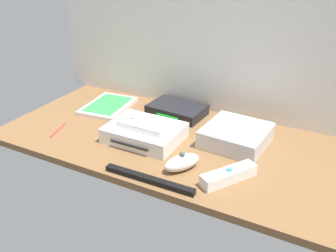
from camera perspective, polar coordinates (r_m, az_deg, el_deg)
ground_plane at (r=109.14cm, az=0.00°, el=-2.34°), size 100.00×48.00×2.00cm
back_wall at (r=119.38cm, az=5.78°, el=16.94°), size 110.00×1.20×64.00cm
game_console at (r=107.21cm, az=-3.63°, el=-1.03°), size 21.07×16.57×4.40cm
mini_computer at (r=106.42cm, az=10.46°, el=-1.41°), size 18.11×18.11×5.30cm
game_case at (r=129.63cm, az=-9.23°, el=3.07°), size 15.52×20.32×1.56cm
network_router at (r=122.71cm, az=1.39°, el=2.51°), size 18.76×13.24×3.40cm
remote_wand at (r=90.69cm, az=9.36°, el=-7.54°), size 11.02×14.40×3.40cm
remote_nunchuk at (r=93.48cm, az=2.17°, el=-5.63°), size 8.86×10.85×5.10cm
remote_classic_pad at (r=104.84cm, az=-3.56°, el=0.27°), size 14.64×8.43×2.40cm
sensor_bar at (r=89.65cm, az=-2.98°, el=-8.25°), size 24.02×2.14×1.40cm
stylus_pen at (r=117.67cm, az=-16.64°, el=-0.53°), size 3.02×8.87×0.70cm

